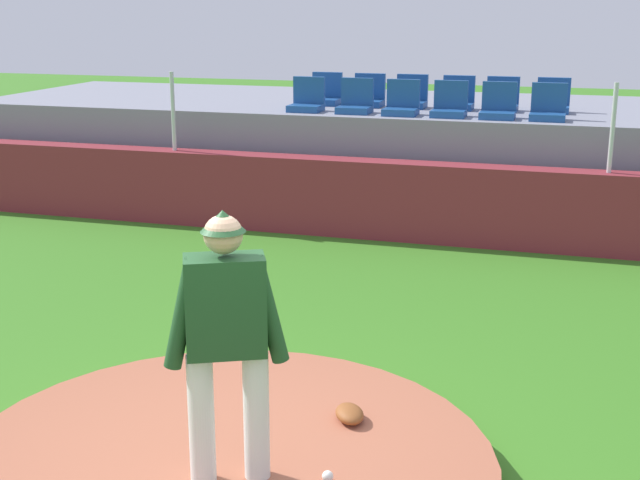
{
  "coord_description": "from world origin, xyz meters",
  "views": [
    {
      "loc": [
        2.11,
        -4.8,
        3.18
      ],
      "look_at": [
        0.0,
        2.32,
        1.13
      ],
      "focal_mm": 48.51,
      "sensor_mm": 36.0,
      "label": 1
    }
  ],
  "objects_px": {
    "stadium_chair_0": "(307,101)",
    "stadium_chair_8": "(411,97)",
    "stadium_chair_2": "(402,104)",
    "stadium_chair_9": "(458,99)",
    "stadium_chair_1": "(356,102)",
    "stadium_chair_6": "(326,95)",
    "stadium_chair_4": "(498,107)",
    "stadium_chair_11": "(553,102)",
    "baseball": "(328,476)",
    "stadium_chair_3": "(450,105)",
    "pitcher": "(226,328)",
    "fielding_glove": "(350,414)",
    "stadium_chair_5": "(548,109)",
    "stadium_chair_10": "(502,100)",
    "stadium_chair_7": "(368,96)"
  },
  "relations": [
    {
      "from": "stadium_chair_0",
      "to": "stadium_chair_8",
      "type": "relative_size",
      "value": 1.0
    },
    {
      "from": "stadium_chair_2",
      "to": "stadium_chair_9",
      "type": "bearing_deg",
      "value": -127.14
    },
    {
      "from": "stadium_chair_1",
      "to": "stadium_chair_6",
      "type": "distance_m",
      "value": 1.16
    },
    {
      "from": "stadium_chair_4",
      "to": "stadium_chair_8",
      "type": "distance_m",
      "value": 1.69
    },
    {
      "from": "stadium_chair_2",
      "to": "stadium_chair_11",
      "type": "relative_size",
      "value": 1.0
    },
    {
      "from": "baseball",
      "to": "stadium_chair_4",
      "type": "relative_size",
      "value": 0.15
    },
    {
      "from": "stadium_chair_3",
      "to": "stadium_chair_6",
      "type": "bearing_deg",
      "value": -23.83
    },
    {
      "from": "stadium_chair_4",
      "to": "stadium_chair_8",
      "type": "bearing_deg",
      "value": -33.05
    },
    {
      "from": "pitcher",
      "to": "baseball",
      "type": "bearing_deg",
      "value": -12.79
    },
    {
      "from": "stadium_chair_8",
      "to": "stadium_chair_9",
      "type": "xyz_separation_m",
      "value": [
        0.72,
        -0.02,
        0.0
      ]
    },
    {
      "from": "fielding_glove",
      "to": "stadium_chair_9",
      "type": "xyz_separation_m",
      "value": [
        -0.33,
        7.74,
        1.47
      ]
    },
    {
      "from": "stadium_chair_2",
      "to": "stadium_chair_6",
      "type": "relative_size",
      "value": 1.0
    },
    {
      "from": "stadium_chair_11",
      "to": "pitcher",
      "type": "bearing_deg",
      "value": 79.55
    },
    {
      "from": "stadium_chair_0",
      "to": "stadium_chair_11",
      "type": "bearing_deg",
      "value": -165.92
    },
    {
      "from": "stadium_chair_11",
      "to": "stadium_chair_5",
      "type": "bearing_deg",
      "value": 87.85
    },
    {
      "from": "stadium_chair_2",
      "to": "stadium_chair_3",
      "type": "relative_size",
      "value": 1.0
    },
    {
      "from": "stadium_chair_6",
      "to": "stadium_chair_11",
      "type": "bearing_deg",
      "value": 179.71
    },
    {
      "from": "baseball",
      "to": "stadium_chair_10",
      "type": "bearing_deg",
      "value": 88.25
    },
    {
      "from": "pitcher",
      "to": "stadium_chair_7",
      "type": "xyz_separation_m",
      "value": [
        -1.19,
        8.71,
        0.5
      ]
    },
    {
      "from": "baseball",
      "to": "stadium_chair_3",
      "type": "distance_m",
      "value": 7.84
    },
    {
      "from": "stadium_chair_6",
      "to": "baseball",
      "type": "bearing_deg",
      "value": 106.22
    },
    {
      "from": "stadium_chair_8",
      "to": "stadium_chair_11",
      "type": "height_order",
      "value": "same"
    },
    {
      "from": "baseball",
      "to": "stadium_chair_1",
      "type": "xyz_separation_m",
      "value": [
        -1.78,
        7.71,
        1.49
      ]
    },
    {
      "from": "stadium_chair_4",
      "to": "stadium_chair_11",
      "type": "xyz_separation_m",
      "value": [
        0.71,
        0.92,
        0.0
      ]
    },
    {
      "from": "stadium_chair_2",
      "to": "stadium_chair_9",
      "type": "distance_m",
      "value": 1.14
    },
    {
      "from": "stadium_chair_0",
      "to": "stadium_chair_10",
      "type": "relative_size",
      "value": 1.0
    },
    {
      "from": "fielding_glove",
      "to": "stadium_chair_10",
      "type": "height_order",
      "value": "stadium_chair_10"
    },
    {
      "from": "pitcher",
      "to": "stadium_chair_10",
      "type": "xyz_separation_m",
      "value": [
        0.87,
        8.71,
        0.5
      ]
    },
    {
      "from": "stadium_chair_0",
      "to": "stadium_chair_8",
      "type": "bearing_deg",
      "value": -147.77
    },
    {
      "from": "stadium_chair_8",
      "to": "stadium_chair_10",
      "type": "xyz_separation_m",
      "value": [
        1.39,
        -0.02,
        0.0
      ]
    },
    {
      "from": "stadium_chair_2",
      "to": "stadium_chair_6",
      "type": "xyz_separation_m",
      "value": [
        -1.42,
        0.94,
        0.0
      ]
    },
    {
      "from": "fielding_glove",
      "to": "stadium_chair_4",
      "type": "bearing_deg",
      "value": -31.03
    },
    {
      "from": "stadium_chair_1",
      "to": "stadium_chair_6",
      "type": "xyz_separation_m",
      "value": [
        -0.72,
        0.91,
        0.0
      ]
    },
    {
      "from": "stadium_chair_10",
      "to": "stadium_chair_7",
      "type": "bearing_deg",
      "value": 0.04
    },
    {
      "from": "fielding_glove",
      "to": "stadium_chair_3",
      "type": "xyz_separation_m",
      "value": [
        -0.32,
        6.84,
        1.47
      ]
    },
    {
      "from": "baseball",
      "to": "stadium_chair_1",
      "type": "distance_m",
      "value": 8.05
    },
    {
      "from": "stadium_chair_0",
      "to": "fielding_glove",
      "type": "bearing_deg",
      "value": 109.69
    },
    {
      "from": "pitcher",
      "to": "baseball",
      "type": "distance_m",
      "value": 1.17
    },
    {
      "from": "fielding_glove",
      "to": "pitcher",
      "type": "bearing_deg",
      "value": 123.33
    },
    {
      "from": "stadium_chair_6",
      "to": "stadium_chair_3",
      "type": "bearing_deg",
      "value": 156.17
    },
    {
      "from": "stadium_chair_4",
      "to": "stadium_chair_8",
      "type": "relative_size",
      "value": 1.0
    },
    {
      "from": "stadium_chair_2",
      "to": "stadium_chair_8",
      "type": "bearing_deg",
      "value": -87.59
    },
    {
      "from": "fielding_glove",
      "to": "stadium_chair_3",
      "type": "distance_m",
      "value": 7.0
    },
    {
      "from": "stadium_chair_1",
      "to": "stadium_chair_11",
      "type": "relative_size",
      "value": 1.0
    },
    {
      "from": "pitcher",
      "to": "stadium_chair_1",
      "type": "height_order",
      "value": "stadium_chair_1"
    },
    {
      "from": "stadium_chair_3",
      "to": "stadium_chair_11",
      "type": "bearing_deg",
      "value": -146.76
    },
    {
      "from": "stadium_chair_3",
      "to": "stadium_chair_5",
      "type": "distance_m",
      "value": 1.36
    },
    {
      "from": "stadium_chair_3",
      "to": "pitcher",
      "type": "bearing_deg",
      "value": 88.43
    },
    {
      "from": "stadium_chair_11",
      "to": "stadium_chair_7",
      "type": "bearing_deg",
      "value": 0.42
    },
    {
      "from": "baseball",
      "to": "stadium_chair_0",
      "type": "distance_m",
      "value": 8.25
    }
  ]
}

